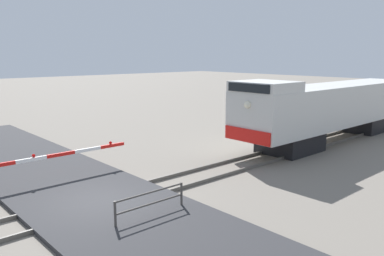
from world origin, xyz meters
name	(u,v)px	position (x,y,z in m)	size (l,w,h in m)	color
ground_plane	(99,205)	(0.00, 0.00, 0.00)	(160.00, 160.00, 0.00)	slate
rail_track_left	(89,197)	(-0.72, 0.00, 0.07)	(0.08, 80.00, 0.15)	#59544C
rail_track_right	(109,209)	(0.72, 0.00, 0.07)	(0.08, 80.00, 0.15)	#59544C
road_surface	(99,203)	(0.00, 0.00, 0.08)	(36.00, 5.12, 0.15)	#2D2D30
locomotive	(332,107)	(0.00, 15.81, 2.06)	(2.91, 16.32, 3.93)	black
crossing_gate	(4,171)	(-3.54, -2.05, 0.84)	(0.36, 6.82, 1.33)	silver
guard_railing	(151,201)	(2.21, 0.64, 0.62)	(0.08, 2.67, 0.95)	#4C4742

